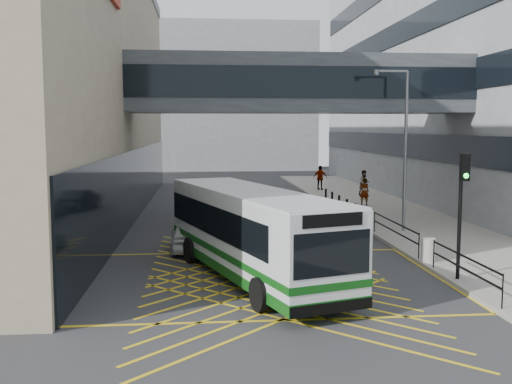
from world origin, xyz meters
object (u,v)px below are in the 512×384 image
object	(u,v)px
bus	(250,231)
pedestrian_b	(364,183)
car_dark	(208,198)
car_white	(188,235)
car_silver	(231,206)
pedestrian_c	(320,178)
street_lamp	(402,140)
traffic_light	(462,198)
pedestrian_a	(364,192)
litter_bin	(428,250)

from	to	relation	value
bus	pedestrian_b	bearing A→B (deg)	47.88
bus	car_dark	bearing A→B (deg)	75.89
car_white	pedestrian_b	world-z (taller)	pedestrian_b
car_silver	pedestrian_c	bearing A→B (deg)	-123.68
bus	street_lamp	distance (m)	11.70
pedestrian_c	pedestrian_b	bearing A→B (deg)	145.64
street_lamp	bus	bearing A→B (deg)	-137.68
car_white	traffic_light	world-z (taller)	traffic_light
pedestrian_c	pedestrian_a	bearing A→B (deg)	120.78
bus	street_lamp	world-z (taller)	street_lamp
bus	litter_bin	xyz separation A→B (m)	(6.85, 1.21, -1.04)
car_dark	litter_bin	xyz separation A→B (m)	(8.11, -17.42, -0.04)
pedestrian_b	street_lamp	bearing A→B (deg)	-123.18
bus	car_white	xyz separation A→B (m)	(-2.26, 4.95, -0.99)
car_dark	car_white	bearing A→B (deg)	74.63
pedestrian_b	car_silver	bearing A→B (deg)	-162.78
car_dark	litter_bin	bearing A→B (deg)	103.73
traffic_light	litter_bin	xyz separation A→B (m)	(-0.02, 2.71, -2.28)
car_dark	pedestrian_b	distance (m)	12.67
car_silver	pedestrian_b	size ratio (longest dim) A/B	2.23
traffic_light	pedestrian_c	bearing A→B (deg)	85.17
traffic_light	pedestrian_b	xyz separation A→B (m)	(3.60, 24.90, -1.80)
traffic_light	pedestrian_a	xyz separation A→B (m)	(2.01, 19.19, -1.84)
car_dark	pedestrian_c	distance (m)	12.96
bus	pedestrian_c	xyz separation A→B (m)	(7.98, 27.70, -0.51)
car_dark	traffic_light	distance (m)	21.84
bus	traffic_light	xyz separation A→B (m)	(6.87, -1.51, 1.24)
car_white	litter_bin	xyz separation A→B (m)	(9.10, -3.74, -0.05)
pedestrian_c	bus	bearing A→B (deg)	99.54
car_dark	pedestrian_a	size ratio (longest dim) A/B	2.34
bus	car_silver	distance (m)	14.19
litter_bin	pedestrian_c	size ratio (longest dim) A/B	0.46
car_white	street_lamp	bearing A→B (deg)	-165.88
car_silver	traffic_light	world-z (taller)	traffic_light
car_dark	car_silver	bearing A→B (deg)	94.55
car_silver	street_lamp	world-z (taller)	street_lamp
street_lamp	pedestrian_a	xyz separation A→B (m)	(0.85, 9.71, -3.55)
car_silver	litter_bin	distance (m)	14.65
car_white	pedestrian_c	distance (m)	24.96
pedestrian_a	pedestrian_c	xyz separation A→B (m)	(-0.91, 10.02, 0.09)
pedestrian_b	bus	bearing A→B (deg)	-138.31
litter_bin	pedestrian_a	bearing A→B (deg)	82.95
car_dark	car_silver	world-z (taller)	car_dark
car_silver	pedestrian_a	distance (m)	9.57
traffic_light	street_lamp	world-z (taller)	street_lamp
car_silver	traffic_light	distance (m)	17.25
street_lamp	pedestrian_a	size ratio (longest dim) A/B	4.36
car_dark	pedestrian_c	world-z (taller)	pedestrian_c
pedestrian_a	car_dark	bearing A→B (deg)	-3.64
car_silver	pedestrian_a	world-z (taller)	pedestrian_a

